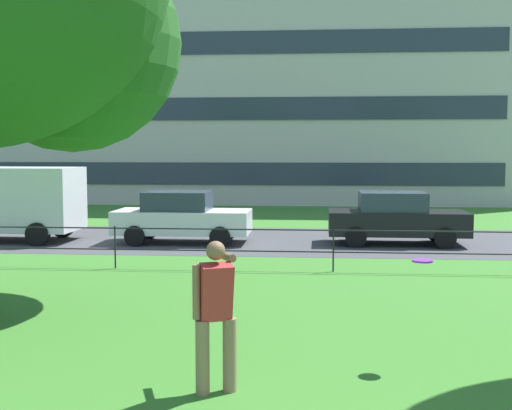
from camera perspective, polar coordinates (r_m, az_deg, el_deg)
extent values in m
cube|color=#424247|center=(20.35, 6.19, -3.08)|extent=(80.00, 6.34, 0.01)
cylinder|color=black|center=(15.92, -12.01, -3.56)|extent=(0.04, 0.04, 1.00)
cylinder|color=black|center=(15.25, 6.65, -3.85)|extent=(0.04, 0.04, 1.00)
cylinder|color=black|center=(15.26, 6.65, -4.04)|extent=(30.53, 0.03, 0.03)
cylinder|color=black|center=(15.19, 6.67, -2.18)|extent=(30.53, 0.03, 0.03)
sphere|color=#245720|center=(12.94, -15.65, 13.40)|extent=(4.06, 4.06, 4.06)
cylinder|color=#846B4C|center=(7.76, -4.62, -12.93)|extent=(0.16, 0.16, 0.86)
cylinder|color=#846B4C|center=(7.84, -2.28, -12.74)|extent=(0.16, 0.16, 0.86)
cube|color=#B22D2D|center=(7.61, -3.47, -7.44)|extent=(0.46, 0.44, 0.67)
sphere|color=brown|center=(7.52, -3.49, -3.93)|extent=(0.22, 0.22, 0.22)
cylinder|color=brown|center=(7.88, -2.63, -4.43)|extent=(0.32, 0.61, 0.14)
cylinder|color=brown|center=(7.55, -5.14, -7.45)|extent=(0.09, 0.09, 0.62)
cylinder|color=purple|center=(8.80, 14.11, -4.67)|extent=(0.38, 0.38, 0.03)
cube|color=#283342|center=(20.84, -16.53, 1.41)|extent=(0.15, 1.67, 0.76)
cylinder|color=black|center=(21.92, -16.26, -1.79)|extent=(0.68, 0.25, 0.68)
cylinder|color=black|center=(20.22, -18.23, -2.39)|extent=(0.68, 0.25, 0.68)
cube|color=silver|center=(19.89, -6.30, -1.42)|extent=(4.01, 1.73, 0.68)
cube|color=#2D3847|center=(19.86, -6.74, 0.36)|extent=(1.91, 1.53, 0.56)
cylinder|color=black|center=(20.51, -2.44, -2.16)|extent=(0.60, 0.20, 0.60)
cylinder|color=black|center=(18.93, -3.10, -2.75)|extent=(0.60, 0.20, 0.60)
cylinder|color=black|center=(20.99, -9.17, -2.06)|extent=(0.60, 0.20, 0.60)
cylinder|color=black|center=(19.44, -10.36, -2.62)|extent=(0.60, 0.20, 0.60)
cube|color=black|center=(19.91, 12.03, -1.49)|extent=(4.02, 1.74, 0.68)
cube|color=#2D3847|center=(19.84, 11.63, 0.29)|extent=(1.92, 1.54, 0.56)
cylinder|color=black|center=(20.92, 15.14, -2.19)|extent=(0.60, 0.21, 0.60)
cylinder|color=black|center=(19.34, 15.94, -2.77)|extent=(0.60, 0.21, 0.60)
cylinder|color=black|center=(20.65, 8.33, -2.16)|extent=(0.60, 0.21, 0.60)
cylinder|color=black|center=(19.05, 8.57, -2.75)|extent=(0.60, 0.21, 0.60)
cube|color=#B7B2AD|center=(39.36, -0.43, 12.32)|extent=(30.32, 12.78, 15.86)
cube|color=#283342|center=(32.66, -1.46, 2.71)|extent=(25.47, 0.06, 1.10)
cube|color=#283342|center=(32.70, -1.47, 8.27)|extent=(25.47, 0.06, 1.10)
cube|color=#283342|center=(33.04, -1.48, 13.77)|extent=(25.47, 0.06, 1.10)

